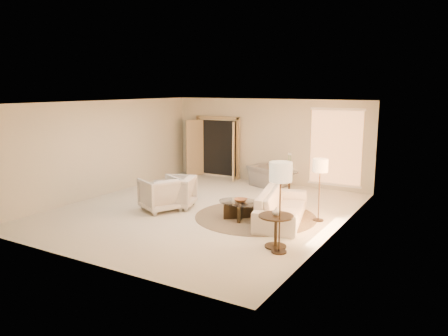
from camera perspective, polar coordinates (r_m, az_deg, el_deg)
The scene contains 18 objects.
room at distance 11.20m, azimuth -2.80°, elevation 1.36°, with size 7.04×8.04×2.83m.
windows_right at distance 9.88m, azimuth 14.54°, elevation -0.48°, with size 0.10×6.40×2.40m, color #FBAA64, non-canonical shape.
window_back_corner at distance 13.85m, azimuth 14.36°, elevation 2.61°, with size 1.70×0.10×2.40m, color #FBAA64, non-canonical shape.
curtains_right at distance 10.76m, azimuth 15.59°, elevation 0.08°, with size 0.06×5.20×2.60m, color tan, non-canonical shape.
french_doors at distance 15.45m, azimuth -0.96°, elevation 2.66°, with size 1.95×0.66×2.16m.
area_rug at distance 10.96m, azimuth 4.13°, elevation -6.34°, with size 3.02×3.02×0.01m, color #3D3022.
sofa at distance 10.60m, azimuth 7.54°, elevation -4.98°, with size 2.49×0.97×0.73m, color beige.
armchair_left at distance 11.72m, azimuth -6.27°, elevation -2.92°, with size 0.91×0.85×0.93m, color beige.
armchair_right at distance 11.49m, azimuth -8.27°, elevation -3.19°, with size 0.93×0.87×0.95m, color beige.
accent_chair at distance 14.19m, azimuth 5.58°, elevation -0.60°, with size 1.03×0.67×0.90m, color gray.
coffee_table at distance 10.72m, azimuth 2.20°, elevation -5.25°, with size 1.37×1.37×0.42m.
end_table at distance 8.86m, azimuth 6.79°, elevation -7.46°, with size 0.70×0.70×0.66m.
side_table at distance 13.51m, azimuth 8.53°, elevation -1.53°, with size 0.55×0.55×0.64m.
floor_lamp_near at distance 10.56m, azimuth 12.46°, elevation -0.04°, with size 0.37×0.37×1.52m.
floor_lamp_far at distance 8.31m, azimuth 7.41°, elevation -1.05°, with size 0.43×0.43×1.79m.
bowl at distance 10.67m, azimuth 2.21°, elevation -4.24°, with size 0.32×0.32×0.08m, color brown.
end_vase at distance 8.78m, azimuth 6.83°, elevation -5.67°, with size 0.16×0.16×0.17m, color silver.
side_vase at distance 13.43m, azimuth 8.57°, elevation 0.03°, with size 0.25×0.25×0.26m, color silver.
Camera 1 is at (6.05, -9.26, 3.18)m, focal length 35.00 mm.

